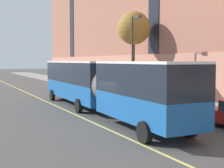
{
  "coord_description": "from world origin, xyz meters",
  "views": [
    {
      "loc": [
        -8.23,
        -15.58,
        3.66
      ],
      "look_at": [
        2.96,
        6.82,
        1.8
      ],
      "focal_mm": 50.0,
      "sensor_mm": 36.0,
      "label": 1
    }
  ],
  "objects": [
    {
      "name": "city_bus",
      "position": [
        0.63,
        4.31,
        2.11
      ],
      "size": [
        3.3,
        20.17,
        3.64
      ],
      "color": "#19569E",
      "rests_on": "ground"
    },
    {
      "name": "street_lamp",
      "position": [
        7.1,
        10.47,
        4.84
      ],
      "size": [
        0.36,
        1.48,
        7.77
      ],
      "color": "#2D2D30",
      "rests_on": "sidewalk"
    },
    {
      "name": "parked_car_navy_0",
      "position": [
        5.3,
        18.85,
        0.78
      ],
      "size": [
        2.1,
        4.53,
        1.56
      ],
      "color": "navy",
      "rests_on": "ground"
    },
    {
      "name": "street_tree_far_uptown",
      "position": [
        9.27,
        14.11,
        7.2
      ],
      "size": [
        3.63,
        3.63,
        8.9
      ],
      "color": "brown",
      "rests_on": "sidewalk"
    },
    {
      "name": "ground_plane",
      "position": [
        0.0,
        0.0,
        0.0
      ],
      "size": [
        260.0,
        260.0,
        0.0
      ],
      "primitive_type": "plane",
      "color": "#4C4947"
    },
    {
      "name": "parked_car_silver_3",
      "position": [
        5.4,
        10.79,
        0.78
      ],
      "size": [
        2.04,
        4.7,
        1.56
      ],
      "color": "#B7B7BC",
      "rests_on": "ground"
    },
    {
      "name": "fire_hydrant",
      "position": [
        7.0,
        9.63,
        0.49
      ],
      "size": [
        0.42,
        0.24,
        0.72
      ],
      "color": "red",
      "rests_on": "sidewalk"
    },
    {
      "name": "parked_car_white_2",
      "position": [
        5.17,
        2.95,
        0.78
      ],
      "size": [
        2.05,
        4.4,
        1.56
      ],
      "color": "silver",
      "rests_on": "ground"
    },
    {
      "name": "lane_centerline",
      "position": [
        -1.07,
        3.0,
        0.0
      ],
      "size": [
        0.16,
        140.0,
        0.01
      ],
      "primitive_type": "cube",
      "color": "#E0D66B",
      "rests_on": "ground"
    },
    {
      "name": "sidewalk",
      "position": [
        9.08,
        3.0,
        0.07
      ],
      "size": [
        5.17,
        160.0,
        0.15
      ],
      "primitive_type": "cube",
      "color": "gray",
      "rests_on": "ground"
    },
    {
      "name": "parked_car_green_4",
      "position": [
        5.33,
        26.94,
        0.78
      ],
      "size": [
        2.07,
        4.29,
        1.56
      ],
      "color": "#23603D",
      "rests_on": "ground"
    }
  ]
}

